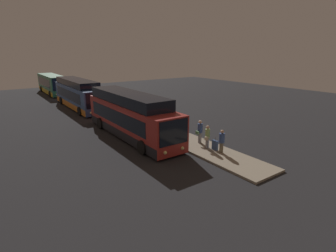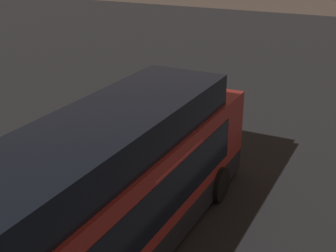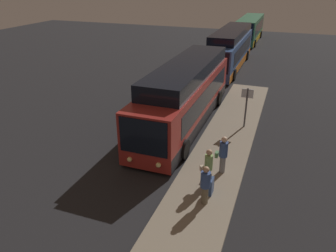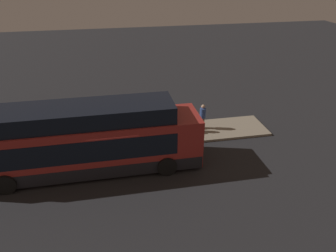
{
  "view_description": "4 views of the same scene",
  "coord_description": "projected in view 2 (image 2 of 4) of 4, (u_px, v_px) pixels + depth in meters",
  "views": [
    {
      "loc": [
        17.67,
        -9.64,
        6.96
      ],
      "look_at": [
        3.06,
        0.67,
        1.86
      ],
      "focal_mm": 28.0,
      "sensor_mm": 36.0,
      "label": 1
    },
    {
      "loc": [
        -8.81,
        -5.34,
        7.26
      ],
      "look_at": [
        3.06,
        0.67,
        1.86
      ],
      "focal_mm": 50.0,
      "sensor_mm": 36.0,
      "label": 2
    },
    {
      "loc": [
        16.17,
        5.51,
        8.36
      ],
      "look_at": [
        3.06,
        0.67,
        1.86
      ],
      "focal_mm": 35.0,
      "sensor_mm": 36.0,
      "label": 3
    },
    {
      "loc": [
        -0.06,
        -15.07,
        10.11
      ],
      "look_at": [
        3.06,
        0.67,
        1.86
      ],
      "focal_mm": 35.0,
      "sensor_mm": 36.0,
      "label": 4
    }
  ],
  "objects": [
    {
      "name": "passenger_waiting",
      "position": [
        141.0,
        110.0,
        18.05
      ],
      "size": [
        0.49,
        0.49,
        1.66
      ],
      "rotation": [
        0.0,
        0.0,
        -1.88
      ],
      "color": "#6B604C",
      "rests_on": "platform"
    },
    {
      "name": "passenger_boarding",
      "position": [
        102.0,
        129.0,
        16.08
      ],
      "size": [
        0.39,
        0.55,
        1.79
      ],
      "rotation": [
        0.0,
        0.0,
        -3.12
      ],
      "color": "gray",
      "rests_on": "platform"
    },
    {
      "name": "passenger_with_bags",
      "position": [
        129.0,
        120.0,
        16.95
      ],
      "size": [
        0.55,
        0.6,
        1.72
      ],
      "rotation": [
        0.0,
        0.0,
        -2.53
      ],
      "color": "gray",
      "rests_on": "platform"
    },
    {
      "name": "platform",
      "position": [
        48.0,
        205.0,
        13.47
      ],
      "size": [
        20.0,
        2.78,
        0.15
      ],
      "color": "gray",
      "rests_on": "ground"
    },
    {
      "name": "ground",
      "position": [
        138.0,
        235.0,
        12.25
      ],
      "size": [
        80.0,
        80.0,
        0.0
      ],
      "primitive_type": "plane",
      "color": "#232326"
    },
    {
      "name": "bus_lead",
      "position": [
        98.0,
        209.0,
        10.35
      ],
      "size": [
        12.22,
        2.89,
        3.69
      ],
      "color": "maroon",
      "rests_on": "ground"
    },
    {
      "name": "suitcase",
      "position": [
        131.0,
        129.0,
        17.72
      ],
      "size": [
        0.47,
        0.19,
        0.94
      ],
      "color": "#334C7F",
      "rests_on": "platform"
    }
  ]
}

